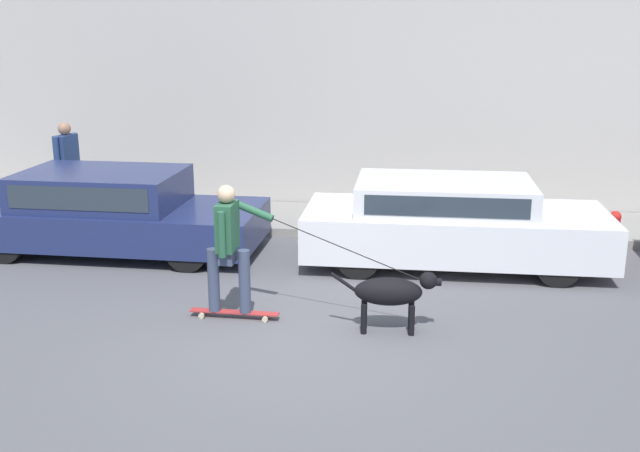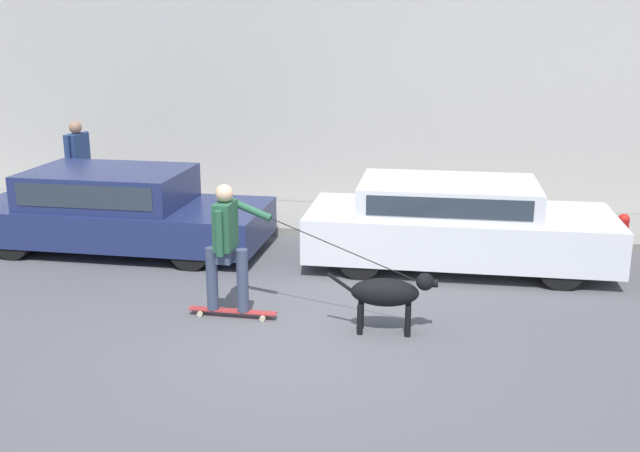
{
  "view_description": "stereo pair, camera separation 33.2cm",
  "coord_description": "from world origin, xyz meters",
  "px_view_note": "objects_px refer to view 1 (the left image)",
  "views": [
    {
      "loc": [
        1.21,
        -7.78,
        3.47
      ],
      "look_at": [
        -0.0,
        1.37,
        0.95
      ],
      "focal_mm": 42.0,
      "sensor_mm": 36.0,
      "label": 1
    },
    {
      "loc": [
        1.53,
        -7.73,
        3.47
      ],
      "look_at": [
        -0.0,
        1.37,
        0.95
      ],
      "focal_mm": 42.0,
      "sensor_mm": 36.0,
      "label": 2
    }
  ],
  "objects_px": {
    "pedestrian_with_bag": "(67,164)",
    "fire_hydrant": "(614,231)",
    "parked_car_0": "(111,213)",
    "dog": "(392,292)",
    "parked_car_1": "(452,223)",
    "skateboarder": "(229,244)"
  },
  "relations": [
    {
      "from": "skateboarder",
      "to": "fire_hydrant",
      "type": "relative_size",
      "value": 4.21
    },
    {
      "from": "pedestrian_with_bag",
      "to": "fire_hydrant",
      "type": "distance_m",
      "value": 9.29
    },
    {
      "from": "parked_car_0",
      "to": "parked_car_1",
      "type": "relative_size",
      "value": 1.04
    },
    {
      "from": "parked_car_1",
      "to": "parked_car_0",
      "type": "bearing_deg",
      "value": 179.59
    },
    {
      "from": "skateboarder",
      "to": "parked_car_1",
      "type": "bearing_deg",
      "value": 43.46
    },
    {
      "from": "dog",
      "to": "skateboarder",
      "type": "relative_size",
      "value": 0.44
    },
    {
      "from": "pedestrian_with_bag",
      "to": "fire_hydrant",
      "type": "xyz_separation_m",
      "value": [
        9.23,
        -0.83,
        -0.68
      ]
    },
    {
      "from": "skateboarder",
      "to": "pedestrian_with_bag",
      "type": "distance_m",
      "value": 5.78
    },
    {
      "from": "parked_car_0",
      "to": "fire_hydrant",
      "type": "xyz_separation_m",
      "value": [
        7.73,
        0.86,
        -0.26
      ]
    },
    {
      "from": "dog",
      "to": "parked_car_1",
      "type": "bearing_deg",
      "value": 70.8
    },
    {
      "from": "skateboarder",
      "to": "fire_hydrant",
      "type": "xyz_separation_m",
      "value": [
        5.22,
        3.33,
        -0.58
      ]
    },
    {
      "from": "parked_car_0",
      "to": "dog",
      "type": "height_order",
      "value": "parked_car_0"
    },
    {
      "from": "pedestrian_with_bag",
      "to": "fire_hydrant",
      "type": "bearing_deg",
      "value": -174.82
    },
    {
      "from": "parked_car_1",
      "to": "dog",
      "type": "relative_size",
      "value": 3.46
    },
    {
      "from": "parked_car_1",
      "to": "pedestrian_with_bag",
      "type": "xyz_separation_m",
      "value": [
        -6.72,
        1.69,
        0.4
      ]
    },
    {
      "from": "parked_car_1",
      "to": "skateboarder",
      "type": "bearing_deg",
      "value": -138.02
    },
    {
      "from": "skateboarder",
      "to": "pedestrian_with_bag",
      "type": "bearing_deg",
      "value": 135.03
    },
    {
      "from": "skateboarder",
      "to": "pedestrian_with_bag",
      "type": "height_order",
      "value": "pedestrian_with_bag"
    },
    {
      "from": "parked_car_1",
      "to": "skateboarder",
      "type": "height_order",
      "value": "skateboarder"
    },
    {
      "from": "parked_car_0",
      "to": "parked_car_1",
      "type": "height_order",
      "value": "parked_car_0"
    },
    {
      "from": "parked_car_1",
      "to": "dog",
      "type": "bearing_deg",
      "value": -106.85
    },
    {
      "from": "pedestrian_with_bag",
      "to": "fire_hydrant",
      "type": "relative_size",
      "value": 2.41
    }
  ]
}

